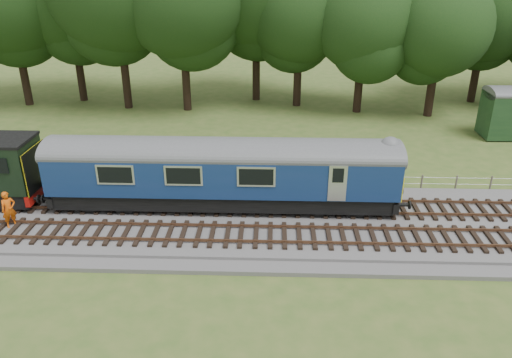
{
  "coord_description": "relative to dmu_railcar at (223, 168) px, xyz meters",
  "views": [
    {
      "loc": [
        -2.76,
        -22.32,
        12.78
      ],
      "look_at": [
        -3.61,
        1.4,
        2.0
      ],
      "focal_mm": 35.0,
      "sensor_mm": 36.0,
      "label": 1
    }
  ],
  "objects": [
    {
      "name": "ballast",
      "position": [
        5.34,
        -1.4,
        -2.43
      ],
      "size": [
        70.0,
        7.0,
        0.35
      ],
      "primitive_type": "cube",
      "color": "#4C4C4F",
      "rests_on": "ground"
    },
    {
      "name": "dmu_railcar",
      "position": [
        0.0,
        0.0,
        0.0
      ],
      "size": [
        18.05,
        2.86,
        3.88
      ],
      "color": "black",
      "rests_on": "ground"
    },
    {
      "name": "track_south",
      "position": [
        5.34,
        -3.0,
        -2.19
      ],
      "size": [
        67.2,
        2.4,
        0.21
      ],
      "color": "black",
      "rests_on": "ballast"
    },
    {
      "name": "track_north",
      "position": [
        5.34,
        -0.0,
        -2.19
      ],
      "size": [
        67.2,
        2.4,
        0.21
      ],
      "color": "black",
      "rests_on": "ballast"
    },
    {
      "name": "ground",
      "position": [
        5.34,
        -1.4,
        -2.61
      ],
      "size": [
        120.0,
        120.0,
        0.0
      ],
      "primitive_type": "plane",
      "color": "#3D5C22",
      "rests_on": "ground"
    },
    {
      "name": "fence",
      "position": [
        5.34,
        3.1,
        -2.61
      ],
      "size": [
        64.0,
        0.12,
        1.0
      ],
      "primitive_type": null,
      "color": "#6B6054",
      "rests_on": "ground"
    },
    {
      "name": "worker",
      "position": [
        -10.35,
        -2.49,
        -1.31
      ],
      "size": [
        0.81,
        0.8,
        1.88
      ],
      "primitive_type": "imported",
      "rotation": [
        0.0,
        0.0,
        0.77
      ],
      "color": "#E2570B",
      "rests_on": "ballast"
    },
    {
      "name": "tree_line",
      "position": [
        5.34,
        20.6,
        -2.61
      ],
      "size": [
        70.0,
        8.0,
        18.0
      ],
      "primitive_type": null,
      "color": "black",
      "rests_on": "ground"
    }
  ]
}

